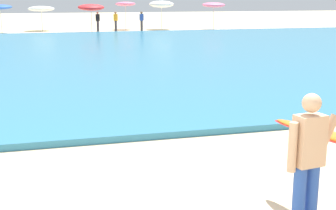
{
  "coord_description": "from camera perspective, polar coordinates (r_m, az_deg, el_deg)",
  "views": [
    {
      "loc": [
        -1.58,
        -4.18,
        2.79
      ],
      "look_at": [
        0.31,
        2.89,
        1.1
      ],
      "focal_mm": 50.6,
      "sensor_mm": 36.0,
      "label": 1
    }
  ],
  "objects": [
    {
      "name": "beachgoer_near_row_mid",
      "position": [
        39.25,
        -8.46,
        9.99
      ],
      "size": [
        0.32,
        0.2,
        1.58
      ],
      "color": "#383842",
      "rests_on": "ground"
    },
    {
      "name": "beach_umbrella_4",
      "position": [
        38.81,
        -9.25,
        11.54
      ],
      "size": [
        2.08,
        2.11,
        2.25
      ],
      "color": "beige",
      "rests_on": "ground"
    },
    {
      "name": "beachgoer_near_row_left",
      "position": [
        39.33,
        -6.32,
        10.06
      ],
      "size": [
        0.32,
        0.2,
        1.58
      ],
      "color": "#383842",
      "rests_on": "ground"
    },
    {
      "name": "beach_umbrella_3",
      "position": [
        41.17,
        -15.03,
        11.13
      ],
      "size": [
        2.15,
        2.16,
        2.02
      ],
      "color": "beige",
      "rests_on": "ground"
    },
    {
      "name": "beachgoer_near_row_right",
      "position": [
        39.33,
        -3.2,
        10.12
      ],
      "size": [
        0.32,
        0.2,
        1.58
      ],
      "color": "#383842",
      "rests_on": "ground"
    },
    {
      "name": "beach_umbrella_7",
      "position": [
        41.5,
        5.53,
        11.92
      ],
      "size": [
        1.98,
        1.99,
        2.32
      ],
      "color": "beige",
      "rests_on": "ground"
    },
    {
      "name": "sea",
      "position": [
        22.98,
        -11.01,
        5.94
      ],
      "size": [
        120.0,
        28.0,
        0.14
      ],
      "primitive_type": "cube",
      "color": "teal",
      "rests_on": "ground"
    },
    {
      "name": "surfer_with_board",
      "position": [
        5.85,
        18.44,
        -5.17
      ],
      "size": [
        1.13,
        2.68,
        1.73
      ],
      "color": "#284CA3",
      "rests_on": "ground"
    },
    {
      "name": "beach_umbrella_6",
      "position": [
        41.56,
        -0.79,
        12.05
      ],
      "size": [
        2.12,
        2.15,
        2.45
      ],
      "color": "beige",
      "rests_on": "ground"
    },
    {
      "name": "beach_umbrella_5",
      "position": [
        41.43,
        -5.15,
        12.03
      ],
      "size": [
        1.73,
        1.74,
        2.35
      ],
      "color": "beige",
      "rests_on": "ground"
    },
    {
      "name": "beach_umbrella_2",
      "position": [
        39.49,
        -19.57,
        11.06
      ],
      "size": [
        1.8,
        1.82,
        2.21
      ],
      "color": "beige",
      "rests_on": "ground"
    }
  ]
}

